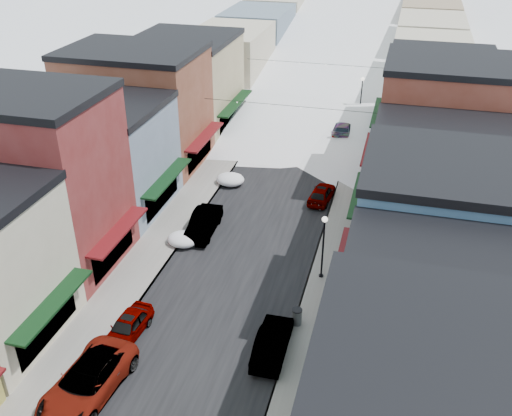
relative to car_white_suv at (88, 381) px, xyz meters
The scene contains 31 objects.
road 50.35m from the car_white_suv, 85.10° to the left, with size 10.00×160.00×0.01m, color black.
sidewalk_left 50.22m from the car_white_suv, 92.63° to the left, with size 3.20×160.00×0.15m, color gray.
sidewalk_right 51.34m from the car_white_suv, 77.74° to the left, with size 3.20×160.00×0.15m, color gray.
curb_left 50.17m from the car_white_suv, 90.86° to the left, with size 0.10×160.00×0.15m, color slate.
curb_right 51.03m from the car_white_suv, 79.44° to the left, with size 0.10×160.00×0.15m, color slate.
bldg_l_brick_near 15.19m from the car_white_suv, 131.38° to the left, with size 12.30×8.20×12.50m.
bldg_l_grayblue 21.43m from the car_white_suv, 114.89° to the left, with size 11.30×9.20×9.00m.
bldg_l_brick_far 30.21m from the car_white_suv, 109.36° to the left, with size 13.30×9.20×11.00m.
bldg_l_tan 39.40m from the car_white_suv, 103.12° to the left, with size 11.30×11.20×10.00m.
bldg_r_green 18.05m from the car_white_suv, ahead, with size 11.30×9.20×9.50m.
bldg_r_blue 21.21m from the car_white_suv, 32.54° to the left, with size 11.30×9.20×10.50m.
bldg_r_cream 27.26m from the car_white_suv, 48.26° to the left, with size 12.30×9.20×9.00m.
bldg_r_brick_far 34.87m from the car_white_suv, 57.62° to the left, with size 13.30×9.20×11.50m.
bldg_r_tan 43.06m from the car_white_suv, 65.93° to the left, with size 11.30×11.20×9.50m.
distant_blocks 73.35m from the car_white_suv, 86.64° to the left, with size 34.00×55.00×8.00m.
overhead_cables 38.28m from the car_white_suv, 83.49° to the left, with size 16.40×15.04×0.04m.
car_white_suv is the anchor object (origin of this frame).
car_silver_sedan 4.64m from the car_white_suv, 90.00° to the left, with size 1.66×4.13×1.41m, color #A8AAB0.
car_dark_hatch 16.92m from the car_white_suv, 88.58° to the left, with size 1.78×5.10×1.68m, color black.
car_silver_wagon 42.00m from the car_white_suv, 88.91° to the left, with size 1.94×4.76×1.38m, color #ABADB4.
car_green_sedan 10.17m from the car_white_suv, 32.28° to the left, with size 1.66×4.77×1.57m, color black.
car_gray_suv 25.80m from the car_white_suv, 70.99° to the left, with size 1.68×4.18×1.42m, color #A0A4A9.
car_black_sedan 40.24m from the car_white_suv, 78.13° to the left, with size 2.26×5.55×1.61m, color black.
car_lane_silver 47.53m from the car_white_suv, 86.04° to the left, with size 1.70×4.24×1.44m, color gray.
car_lane_white 63.33m from the car_white_suv, 84.98° to the left, with size 2.59×5.62×1.56m, color white.
trash_can 12.47m from the car_white_suv, 40.37° to the left, with size 0.64×0.64×1.08m.
streetlamp_near 16.90m from the car_white_suv, 52.63° to the left, with size 0.39×0.39×4.70m.
streetlamp_far 46.21m from the car_white_suv, 78.12° to the left, with size 0.41×0.41×4.88m.
snow_pile_near 0.72m from the car_white_suv, behind, with size 2.33×2.63×0.99m.
snow_pile_mid 14.93m from the car_white_suv, 91.77° to the left, with size 2.36×2.65×1.00m.
snow_pile_far 25.41m from the car_white_suv, 89.96° to the left, with size 2.53×2.76×1.07m.
Camera 1 is at (9.69, -8.72, 23.17)m, focal length 40.00 mm.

